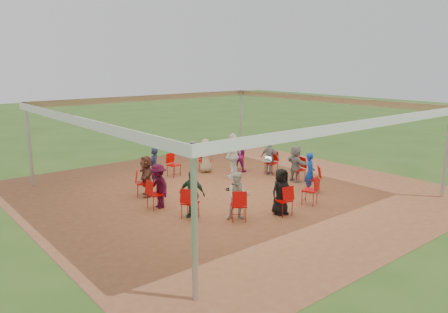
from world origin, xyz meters
TOP-DOWN VIEW (x-y plane):
  - ground at (0.00, 0.00)m, footprint 80.00×80.00m
  - dirt_patch at (0.00, 0.00)m, footprint 13.00×13.00m
  - tent at (0.00, 0.00)m, footprint 10.33×10.33m
  - chair_0 at (2.81, 0.70)m, footprint 0.53×0.51m
  - chair_1 at (2.16, 1.93)m, footprint 0.61×0.61m
  - chair_2 at (1.01, 2.71)m, footprint 0.55×0.56m
  - chair_3 at (-0.36, 2.87)m, footprint 0.47×0.49m
  - chair_4 at (-1.65, 2.37)m, footprint 0.60×0.60m
  - chair_5 at (-2.57, 1.33)m, footprint 0.58×0.58m
  - chair_6 at (-2.89, -0.01)m, footprint 0.44×0.42m
  - chair_7 at (-2.56, -1.36)m, footprint 0.59×0.58m
  - chair_8 at (-1.63, -2.39)m, footprint 0.60×0.60m
  - chair_9 at (-0.34, -2.87)m, footprint 0.47×0.49m
  - chair_10 at (1.04, -2.70)m, footprint 0.55×0.56m
  - chair_11 at (2.17, -1.91)m, footprint 0.61×0.61m
  - chair_12 at (2.81, -0.68)m, footprint 0.53×0.51m
  - person_seated_0 at (2.69, 0.68)m, footprint 0.59×0.88m
  - person_seated_1 at (2.07, 1.85)m, footprint 0.73×0.75m
  - person_seated_2 at (0.97, 2.60)m, footprint 0.76×0.58m
  - person_seated_3 at (-1.59, 2.27)m, footprint 0.60×0.55m
  - person_seated_4 at (-2.46, 1.28)m, footprint 1.00×1.34m
  - person_seated_5 at (-2.77, -0.01)m, footprint 0.44×0.88m
  - person_seated_6 at (-2.45, -1.30)m, footprint 0.74×0.90m
  - person_seated_7 at (-1.56, -2.29)m, footprint 0.76×0.69m
  - person_seated_8 at (-0.32, -2.75)m, footprint 0.71×0.45m
  - person_seated_9 at (2.08, -1.83)m, footprint 0.57×0.59m
  - person_seated_10 at (2.69, -0.65)m, footprint 0.76×1.34m
  - standing_person at (1.27, 1.23)m, footprint 1.13×0.82m
  - cable_coil at (0.14, 0.05)m, footprint 0.41×0.41m
  - laptop at (2.53, 0.63)m, footprint 0.30×0.34m

SIDE VIEW (x-z plane):
  - ground at x=0.00m, z-range 0.00..0.00m
  - dirt_patch at x=0.00m, z-range 0.01..0.01m
  - cable_coil at x=0.14m, z-range 0.01..0.04m
  - chair_0 at x=2.81m, z-range 0.00..0.90m
  - chair_1 at x=2.16m, z-range 0.00..0.90m
  - chair_2 at x=1.01m, z-range 0.00..0.90m
  - chair_3 at x=-0.36m, z-range 0.00..0.90m
  - chair_4 at x=-1.65m, z-range 0.00..0.90m
  - chair_5 at x=-2.57m, z-range 0.00..0.90m
  - chair_6 at x=-2.89m, z-range 0.00..0.90m
  - chair_7 at x=-2.56m, z-range 0.00..0.90m
  - chair_8 at x=-1.63m, z-range 0.00..0.90m
  - chair_9 at x=-0.34m, z-range 0.00..0.90m
  - chair_10 at x=1.04m, z-range 0.00..0.90m
  - chair_11 at x=2.17m, z-range 0.00..0.90m
  - chair_12 at x=2.81m, z-range 0.00..0.90m
  - laptop at x=2.53m, z-range 0.54..0.74m
  - person_seated_0 at x=2.69m, z-range 0.01..1.37m
  - person_seated_1 at x=2.07m, z-range 0.01..1.37m
  - person_seated_2 at x=0.97m, z-range 0.01..1.37m
  - person_seated_3 at x=-1.59m, z-range 0.01..1.37m
  - person_seated_4 at x=-2.46m, z-range 0.01..1.37m
  - person_seated_5 at x=-2.77m, z-range 0.01..1.37m
  - person_seated_6 at x=-2.45m, z-range 0.01..1.37m
  - person_seated_7 at x=-1.56m, z-range 0.01..1.37m
  - person_seated_8 at x=-0.32m, z-range 0.01..1.37m
  - person_seated_9 at x=2.08m, z-range 0.01..1.37m
  - person_seated_10 at x=2.69m, z-range 0.01..1.37m
  - standing_person at x=1.27m, z-range 0.01..1.73m
  - tent at x=0.00m, z-range 0.87..3.87m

